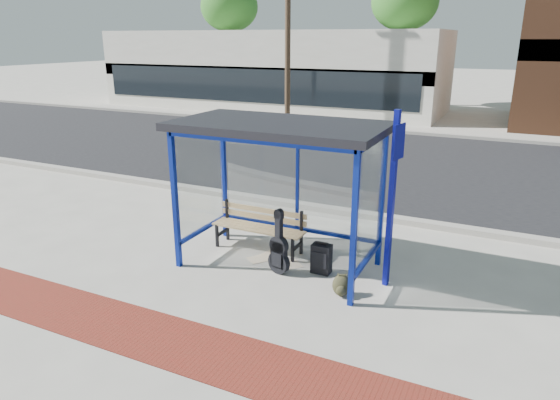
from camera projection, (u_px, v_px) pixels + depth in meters
The scene contains 19 objects.
ground at pixel (279, 265), 8.43m from camera, with size 120.00×120.00×0.00m, color #B2ADA0.
brick_paver_strip at pixel (189, 346), 6.20m from camera, with size 60.00×1.00×0.01m, color maroon.
curb_near at pixel (336, 210), 10.90m from camera, with size 60.00×0.25×0.12m, color gray.
street_asphalt at pixel (391, 163), 15.29m from camera, with size 60.00×10.00×0.00m, color black.
curb_far at pixel (422, 133), 19.65m from camera, with size 60.00×0.25×0.12m, color gray.
far_sidewalk at pixel (430, 127), 21.30m from camera, with size 60.00×4.00×0.01m, color #B2ADA0.
bus_shelter at pixel (281, 144), 7.85m from camera, with size 3.30×1.80×2.42m.
storefront_white at pixel (273, 70), 26.92m from camera, with size 18.00×6.04×4.00m.
tree_left at pixel (229, 7), 31.34m from camera, with size 3.60×3.60×7.03m.
tree_mid at pixel (405, 2), 26.84m from camera, with size 3.60×3.60×7.03m.
utility_pole_west at pixel (288, 26), 21.11m from camera, with size 1.60×0.24×8.00m.
bench at pixel (260, 225), 8.93m from camera, with size 1.71×0.43×0.81m.
guitar_bag at pixel (279, 252), 8.03m from camera, with size 0.39×0.19×1.04m.
suitcase at pixel (321, 259), 8.07m from camera, with size 0.31×0.21×0.54m.
backpack at pixel (341, 286), 7.39m from camera, with size 0.32×0.30×0.33m.
sign_post at pixel (393, 191), 7.28m from camera, with size 0.14×0.34×2.71m.
newspaper_a at pixel (272, 255), 8.81m from camera, with size 0.43×0.34×0.01m, color white.
newspaper_b at pixel (259, 259), 8.65m from camera, with size 0.38×0.30×0.01m, color white.
newspaper_c at pixel (292, 264), 8.45m from camera, with size 0.33×0.26×0.01m, color white.
Camera 1 is at (3.32, -6.92, 3.66)m, focal length 32.00 mm.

